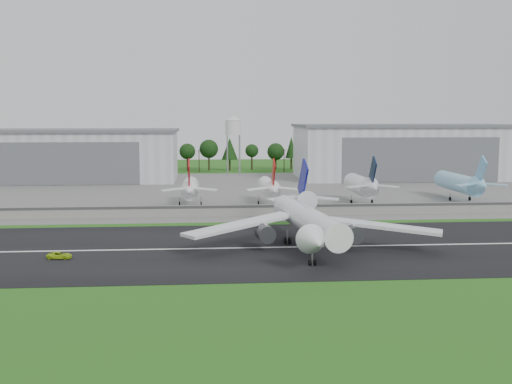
{
  "coord_description": "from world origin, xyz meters",
  "views": [
    {
      "loc": [
        -19.75,
        -129.88,
        29.44
      ],
      "look_at": [
        -5.79,
        40.0,
        9.0
      ],
      "focal_mm": 45.0,
      "sensor_mm": 36.0,
      "label": 1
    }
  ],
  "objects": [
    {
      "name": "parked_jet_navy",
      "position": [
        32.69,
        76.59,
        6.39
      ],
      "size": [
        7.36,
        31.29,
        16.91
      ],
      "color": "white",
      "rests_on": "ground"
    },
    {
      "name": "parked_jet_red_a",
      "position": [
        -24.16,
        76.53,
        6.01
      ],
      "size": [
        7.36,
        31.29,
        16.5
      ],
      "color": "white",
      "rests_on": "ground"
    },
    {
      "name": "parked_jet_red_b",
      "position": [
        1.63,
        76.53,
        5.97
      ],
      "size": [
        7.36,
        31.29,
        16.46
      ],
      "color": "white",
      "rests_on": "ground"
    },
    {
      "name": "runway_centerline",
      "position": [
        0.0,
        10.0,
        0.11
      ],
      "size": [
        220.0,
        1.0,
        0.02
      ],
      "primitive_type": "cube",
      "color": "white",
      "rests_on": "runway"
    },
    {
      "name": "ground",
      "position": [
        0.0,
        0.0,
        0.0
      ],
      "size": [
        600.0,
        600.0,
        0.0
      ],
      "primitive_type": "plane",
      "color": "#236016",
      "rests_on": "ground"
    },
    {
      "name": "hangar_east",
      "position": [
        75.0,
        164.92,
        12.63
      ],
      "size": [
        102.0,
        47.0,
        25.2
      ],
      "color": "silver",
      "rests_on": "ground"
    },
    {
      "name": "water_tower",
      "position": [
        -5.0,
        185.0,
        24.55
      ],
      "size": [
        8.4,
        8.4,
        29.4
      ],
      "color": "#99999E",
      "rests_on": "ground"
    },
    {
      "name": "apron",
      "position": [
        0.0,
        120.0,
        0.05
      ],
      "size": [
        320.0,
        150.0,
        0.1
      ],
      "primitive_type": "cube",
      "color": "slate",
      "rests_on": "ground"
    },
    {
      "name": "main_airliner",
      "position": [
        3.33,
        9.57,
        4.89
      ],
      "size": [
        56.94,
        59.26,
        18.17
      ],
      "rotation": [
        0.0,
        0.0,
        3.25
      ],
      "color": "white",
      "rests_on": "runway"
    },
    {
      "name": "blast_fence",
      "position": [
        0.0,
        54.99,
        1.81
      ],
      "size": [
        240.0,
        0.61,
        3.5
      ],
      "color": "gray",
      "rests_on": "ground"
    },
    {
      "name": "treeline",
      "position": [
        0.0,
        215.0,
        0.0
      ],
      "size": [
        320.0,
        16.0,
        22.0
      ],
      "primitive_type": null,
      "color": "black",
      "rests_on": "ground"
    },
    {
      "name": "utility_poles",
      "position": [
        0.0,
        200.0,
        0.0
      ],
      "size": [
        230.0,
        3.0,
        12.0
      ],
      "primitive_type": null,
      "color": "black",
      "rests_on": "ground"
    },
    {
      "name": "runway",
      "position": [
        0.0,
        10.0,
        0.05
      ],
      "size": [
        320.0,
        60.0,
        0.1
      ],
      "primitive_type": "cube",
      "color": "black",
      "rests_on": "ground"
    },
    {
      "name": "ground_vehicle",
      "position": [
        -49.48,
        2.34,
        0.81
      ],
      "size": [
        5.32,
        2.87,
        1.42
      ],
      "primitive_type": "imported",
      "rotation": [
        0.0,
        0.0,
        1.47
      ],
      "color": "#A0C817",
      "rests_on": "runway"
    },
    {
      "name": "parked_jet_skyblue",
      "position": [
        68.44,
        81.59,
        6.35
      ],
      "size": [
        7.36,
        37.29,
        16.92
      ],
      "color": "#87C8E9",
      "rests_on": "ground"
    },
    {
      "name": "hangar_west",
      "position": [
        -80.0,
        164.92,
        11.63
      ],
      "size": [
        97.0,
        44.0,
        23.2
      ],
      "color": "silver",
      "rests_on": "ground"
    }
  ]
}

